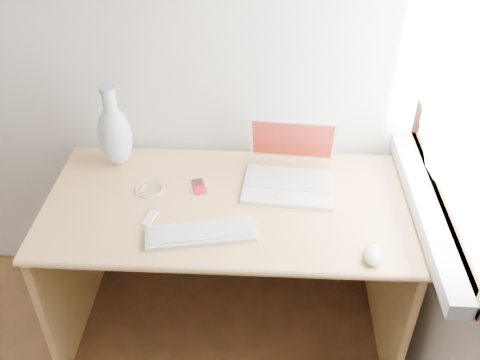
{
  "coord_description": "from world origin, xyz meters",
  "views": [
    {
      "loc": [
        1.1,
        -0.2,
        2.0
      ],
      "look_at": [
        1.02,
        1.35,
        0.84
      ],
      "focal_mm": 40.0,
      "sensor_mm": 36.0,
      "label": 1
    }
  ],
  "objects_px": {
    "desk": "(229,228)",
    "vase": "(115,134)",
    "laptop": "(289,171)",
    "external_keyboard": "(201,233)"
  },
  "relations": [
    {
      "from": "desk",
      "to": "vase",
      "type": "xyz_separation_m",
      "value": [
        -0.47,
        0.15,
        0.35
      ]
    },
    {
      "from": "laptop",
      "to": "vase",
      "type": "relative_size",
      "value": 1.04
    },
    {
      "from": "laptop",
      "to": "vase",
      "type": "height_order",
      "value": "vase"
    },
    {
      "from": "vase",
      "to": "laptop",
      "type": "bearing_deg",
      "value": -7.54
    },
    {
      "from": "laptop",
      "to": "external_keyboard",
      "type": "height_order",
      "value": "laptop"
    },
    {
      "from": "external_keyboard",
      "to": "desk",
      "type": "bearing_deg",
      "value": 62.9
    },
    {
      "from": "desk",
      "to": "external_keyboard",
      "type": "distance_m",
      "value": 0.36
    },
    {
      "from": "laptop",
      "to": "external_keyboard",
      "type": "distance_m",
      "value": 0.46
    },
    {
      "from": "external_keyboard",
      "to": "vase",
      "type": "distance_m",
      "value": 0.59
    },
    {
      "from": "laptop",
      "to": "desk",
      "type": "bearing_deg",
      "value": -161.81
    }
  ]
}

